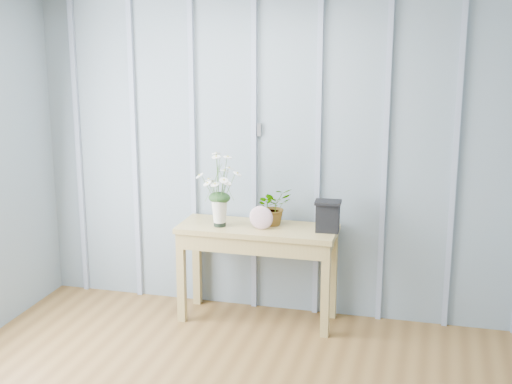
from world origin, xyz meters
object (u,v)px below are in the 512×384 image
(daisy_vase, at_px, (219,180))
(felt_disc_vessel, at_px, (261,218))
(carved_box, at_px, (328,216))
(sideboard, at_px, (258,241))

(daisy_vase, height_order, felt_disc_vessel, daisy_vase)
(daisy_vase, relative_size, felt_disc_vessel, 3.18)
(daisy_vase, xyz_separation_m, felt_disc_vessel, (0.32, -0.00, -0.27))
(carved_box, bearing_deg, felt_disc_vessel, -171.47)
(sideboard, height_order, daisy_vase, daisy_vase)
(daisy_vase, xyz_separation_m, carved_box, (0.81, 0.07, -0.24))
(daisy_vase, distance_m, felt_disc_vessel, 0.42)
(sideboard, xyz_separation_m, daisy_vase, (-0.28, -0.06, 0.47))
(sideboard, relative_size, carved_box, 5.18)
(daisy_vase, bearing_deg, carved_box, 4.96)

